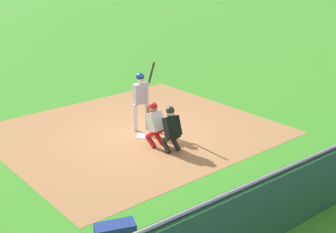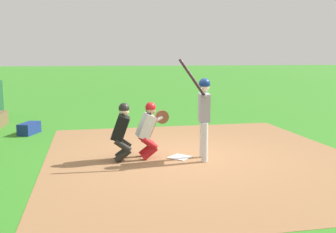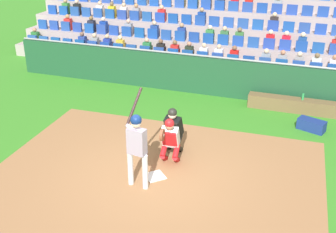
{
  "view_description": "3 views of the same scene",
  "coord_description": "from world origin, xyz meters",
  "px_view_note": "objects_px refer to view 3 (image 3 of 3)",
  "views": [
    {
      "loc": [
        -7.37,
        -10.45,
        5.34
      ],
      "look_at": [
        0.22,
        -0.87,
        0.83
      ],
      "focal_mm": 49.51,
      "sensor_mm": 36.0,
      "label": 1
    },
    {
      "loc": [
        8.44,
        -1.74,
        2.31
      ],
      "look_at": [
        -0.4,
        -0.21,
        0.9
      ],
      "focal_mm": 41.68,
      "sensor_mm": 36.0,
      "label": 2
    },
    {
      "loc": [
        -3.12,
        7.93,
        5.56
      ],
      "look_at": [
        -0.15,
        -0.53,
        1.39
      ],
      "focal_mm": 44.6,
      "sensor_mm": 36.0,
      "label": 3
    }
  ],
  "objects_px": {
    "catcher_crouching": "(170,138)",
    "home_plate_umpire": "(173,128)",
    "equipment_duffel_bag": "(311,125)",
    "batter_at_plate": "(137,143)",
    "dugout_bench": "(315,108)",
    "water_bottle_on_bench": "(303,97)",
    "home_plate_marker": "(155,176)"
  },
  "relations": [
    {
      "from": "dugout_bench",
      "to": "home_plate_umpire",
      "type": "bearing_deg",
      "value": 47.54
    },
    {
      "from": "home_plate_umpire",
      "to": "equipment_duffel_bag",
      "type": "height_order",
      "value": "home_plate_umpire"
    },
    {
      "from": "home_plate_umpire",
      "to": "equipment_duffel_bag",
      "type": "bearing_deg",
      "value": -143.32
    },
    {
      "from": "home_plate_umpire",
      "to": "dugout_bench",
      "type": "height_order",
      "value": "home_plate_umpire"
    },
    {
      "from": "batter_at_plate",
      "to": "water_bottle_on_bench",
      "type": "bearing_deg",
      "value": -120.95
    },
    {
      "from": "home_plate_marker",
      "to": "home_plate_umpire",
      "type": "distance_m",
      "value": 1.47
    },
    {
      "from": "equipment_duffel_bag",
      "to": "dugout_bench",
      "type": "bearing_deg",
      "value": -72.4
    },
    {
      "from": "water_bottle_on_bench",
      "to": "catcher_crouching",
      "type": "bearing_deg",
      "value": 55.92
    },
    {
      "from": "home_plate_marker",
      "to": "catcher_crouching",
      "type": "bearing_deg",
      "value": -100.33
    },
    {
      "from": "catcher_crouching",
      "to": "equipment_duffel_bag",
      "type": "bearing_deg",
      "value": -136.42
    },
    {
      "from": "equipment_duffel_bag",
      "to": "home_plate_marker",
      "type": "bearing_deg",
      "value": 67.98
    },
    {
      "from": "home_plate_marker",
      "to": "water_bottle_on_bench",
      "type": "bearing_deg",
      "value": -121.33
    },
    {
      "from": "catcher_crouching",
      "to": "water_bottle_on_bench",
      "type": "distance_m",
      "value": 5.3
    },
    {
      "from": "catcher_crouching",
      "to": "water_bottle_on_bench",
      "type": "bearing_deg",
      "value": -124.08
    },
    {
      "from": "equipment_duffel_bag",
      "to": "batter_at_plate",
      "type": "bearing_deg",
      "value": 69.38
    },
    {
      "from": "home_plate_marker",
      "to": "water_bottle_on_bench",
      "type": "xyz_separation_m",
      "value": [
        -3.1,
        -5.09,
        0.53
      ]
    },
    {
      "from": "batter_at_plate",
      "to": "catcher_crouching",
      "type": "xyz_separation_m",
      "value": [
        -0.37,
        -1.17,
        -0.42
      ]
    },
    {
      "from": "catcher_crouching",
      "to": "dugout_bench",
      "type": "distance_m",
      "value": 5.57
    },
    {
      "from": "catcher_crouching",
      "to": "home_plate_umpire",
      "type": "distance_m",
      "value": 0.61
    },
    {
      "from": "dugout_bench",
      "to": "catcher_crouching",
      "type": "bearing_deg",
      "value": 52.6
    },
    {
      "from": "batter_at_plate",
      "to": "equipment_duffel_bag",
      "type": "height_order",
      "value": "batter_at_plate"
    },
    {
      "from": "dugout_bench",
      "to": "home_plate_marker",
      "type": "bearing_deg",
      "value": 55.58
    },
    {
      "from": "home_plate_marker",
      "to": "dugout_bench",
      "type": "xyz_separation_m",
      "value": [
        -3.5,
        -5.11,
        0.2
      ]
    },
    {
      "from": "batter_at_plate",
      "to": "home_plate_umpire",
      "type": "distance_m",
      "value": 1.85
    },
    {
      "from": "catcher_crouching",
      "to": "home_plate_marker",
      "type": "bearing_deg",
      "value": 79.67
    },
    {
      "from": "home_plate_umpire",
      "to": "dugout_bench",
      "type": "bearing_deg",
      "value": -132.46
    },
    {
      "from": "batter_at_plate",
      "to": "catcher_crouching",
      "type": "relative_size",
      "value": 1.74
    },
    {
      "from": "home_plate_marker",
      "to": "catcher_crouching",
      "type": "height_order",
      "value": "catcher_crouching"
    },
    {
      "from": "catcher_crouching",
      "to": "home_plate_umpire",
      "type": "bearing_deg",
      "value": -79.6
    },
    {
      "from": "home_plate_marker",
      "to": "dugout_bench",
      "type": "bearing_deg",
      "value": -124.42
    },
    {
      "from": "dugout_bench",
      "to": "equipment_duffel_bag",
      "type": "height_order",
      "value": "dugout_bench"
    },
    {
      "from": "catcher_crouching",
      "to": "dugout_bench",
      "type": "height_order",
      "value": "catcher_crouching"
    }
  ]
}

